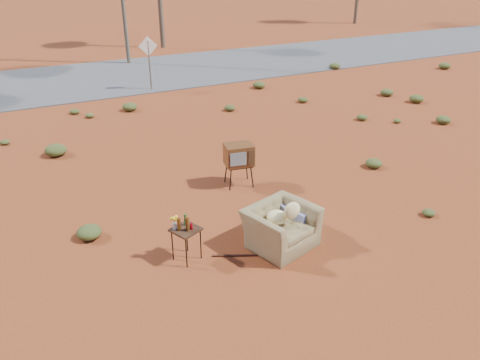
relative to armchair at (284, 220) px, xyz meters
name	(u,v)px	position (x,y,z in m)	size (l,w,h in m)	color
ground	(259,243)	(-0.44, 0.18, -0.51)	(140.00, 140.00, 0.00)	maroon
highway	(100,78)	(-0.44, 15.18, -0.49)	(140.00, 7.00, 0.04)	#565659
armchair	(284,220)	(0.00, 0.00, 0.00)	(1.62, 1.31, 1.10)	olive
tv_unit	(239,155)	(0.37, 2.69, 0.28)	(0.75, 0.64, 1.07)	black
side_table	(183,228)	(-1.94, 0.36, 0.18)	(0.61, 0.61, 0.94)	#3B2415
rusty_bar	(254,255)	(-0.74, -0.14, -0.49)	(0.04, 0.04, 1.60)	#541F16
road_sign	(149,54)	(1.06, 12.18, 0.99)	(0.78, 0.06, 2.19)	brown
scrub_patch	(152,164)	(-1.26, 4.59, -0.37)	(17.49, 8.07, 0.33)	#424D21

